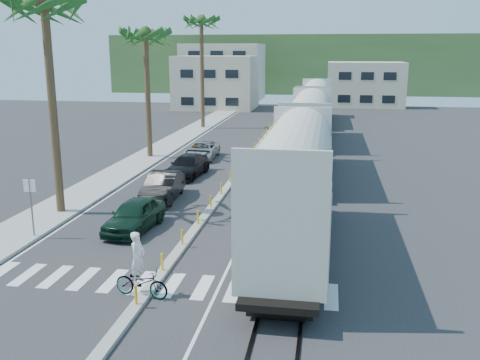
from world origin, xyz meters
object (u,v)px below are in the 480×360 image
at_px(street_sign, 31,199).
at_px(car_lead, 134,215).
at_px(cyclist, 141,276).
at_px(car_second, 163,186).

height_order(street_sign, car_lead, street_sign).
height_order(street_sign, cyclist, street_sign).
xyz_separation_m(car_second, cyclist, (3.15, -12.72, -0.04)).
height_order(street_sign, car_second, street_sign).
distance_m(street_sign, car_second, 8.68).
bearing_deg(street_sign, cyclist, -35.45).
distance_m(car_second, cyclist, 13.10).
relative_size(street_sign, car_second, 0.59).
xyz_separation_m(car_lead, cyclist, (2.85, -7.06, 0.00)).
height_order(car_second, cyclist, cyclist).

